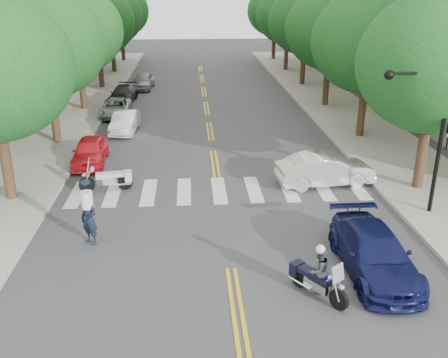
{
  "coord_description": "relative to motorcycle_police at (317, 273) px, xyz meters",
  "views": [
    {
      "loc": [
        -1.17,
        -13.87,
        8.62
      ],
      "look_at": [
        0.09,
        4.58,
        1.3
      ],
      "focal_mm": 40.0,
      "sensor_mm": 36.0,
      "label": 1
    }
  ],
  "objects": [
    {
      "name": "motorcycle_police",
      "position": [
        0.0,
        0.0,
        0.0
      ],
      "size": [
        1.41,
        1.85,
        1.71
      ],
      "rotation": [
        0.0,
        0.0,
        3.76
      ],
      "color": "black",
      "rests_on": "ground"
    },
    {
      "name": "tree_l_5",
      "position": [
        -11.17,
        47.66,
        4.79
      ],
      "size": [
        6.4,
        6.4,
        8.45
      ],
      "color": "#382316",
      "rests_on": "ground"
    },
    {
      "name": "convertible",
      "position": [
        2.47,
        8.54,
        -0.04
      ],
      "size": [
        4.58,
        2.07,
        1.46
      ],
      "primitive_type": "imported",
      "rotation": [
        0.0,
        0.0,
        1.69
      ],
      "color": "white",
      "rests_on": "ground"
    },
    {
      "name": "tree_r_2",
      "position": [
        6.43,
        23.66,
        4.79
      ],
      "size": [
        6.4,
        6.4,
        8.45
      ],
      "color": "#382316",
      "rests_on": "ground"
    },
    {
      "name": "sidewalk_left",
      "position": [
        -11.87,
        23.66,
        -0.69
      ],
      "size": [
        5.0,
        60.0,
        0.15
      ],
      "primitive_type": "cube",
      "color": "#9E9991",
      "rests_on": "ground"
    },
    {
      "name": "officer_standing",
      "position": [
        -7.16,
        3.66,
        0.19
      ],
      "size": [
        0.83,
        0.79,
        1.91
      ],
      "primitive_type": "imported",
      "rotation": [
        0.0,
        0.0,
        -0.67
      ],
      "color": "black",
      "rests_on": "ground"
    },
    {
      "name": "tree_r_1",
      "position": [
        6.43,
        15.66,
        4.79
      ],
      "size": [
        6.4,
        6.4,
        8.45
      ],
      "color": "#382316",
      "rests_on": "ground"
    },
    {
      "name": "parked_car_a",
      "position": [
        -8.67,
        12.16,
        -0.1
      ],
      "size": [
        1.68,
        3.92,
        1.32
      ],
      "primitive_type": "imported",
      "rotation": [
        0.0,
        0.0,
        0.03
      ],
      "color": "red",
      "rests_on": "ground"
    },
    {
      "name": "parked_car_b",
      "position": [
        -7.57,
        17.78,
        -0.13
      ],
      "size": [
        1.6,
        3.92,
        1.26
      ],
      "primitive_type": "imported",
      "rotation": [
        0.0,
        0.0,
        -0.07
      ],
      "color": "white",
      "rests_on": "ground"
    },
    {
      "name": "tree_l_4",
      "position": [
        -11.17,
        39.66,
        4.79
      ],
      "size": [
        6.4,
        6.4,
        8.45
      ],
      "color": "#382316",
      "rests_on": "ground"
    },
    {
      "name": "parked_car_e",
      "position": [
        -7.57,
        31.16,
        -0.08
      ],
      "size": [
        1.88,
        4.1,
        1.36
      ],
      "primitive_type": "imported",
      "rotation": [
        0.0,
        0.0,
        -0.07
      ],
      "color": "#939398",
      "rests_on": "ground"
    },
    {
      "name": "tree_r_3",
      "position": [
        6.43,
        31.66,
        4.79
      ],
      "size": [
        6.4,
        6.4,
        8.45
      ],
      "color": "#382316",
      "rests_on": "ground"
    },
    {
      "name": "traffic_signal_pole",
      "position": [
        5.35,
        5.16,
        2.96
      ],
      "size": [
        2.82,
        0.42,
        6.0
      ],
      "color": "black",
      "rests_on": "ground"
    },
    {
      "name": "tree_l_2",
      "position": [
        -11.17,
        23.66,
        4.79
      ],
      "size": [
        6.4,
        6.4,
        8.45
      ],
      "color": "#382316",
      "rests_on": "ground"
    },
    {
      "name": "sidewalk_right",
      "position": [
        7.13,
        23.66,
        -0.69
      ],
      "size": [
        5.0,
        60.0,
        0.15
      ],
      "primitive_type": "cube",
      "color": "#9E9991",
      "rests_on": "ground"
    },
    {
      "name": "tree_r_4",
      "position": [
        6.43,
        39.66,
        4.79
      ],
      "size": [
        6.4,
        6.4,
        8.45
      ],
      "color": "#382316",
      "rests_on": "ground"
    },
    {
      "name": "sedan_blue",
      "position": [
        2.11,
        1.16,
        -0.07
      ],
      "size": [
        1.99,
        4.82,
        1.39
      ],
      "primitive_type": "imported",
      "rotation": [
        0.0,
        0.0,
        0.01
      ],
      "color": "#101444",
      "rests_on": "ground"
    },
    {
      "name": "parked_car_c",
      "position": [
        -8.67,
        21.86,
        -0.19
      ],
      "size": [
        1.98,
        4.19,
        1.16
      ],
      "primitive_type": "imported",
      "rotation": [
        0.0,
        0.0,
        0.01
      ],
      "color": "#9A9DA1",
      "rests_on": "ground"
    },
    {
      "name": "ground",
      "position": [
        -2.37,
        1.66,
        -0.76
      ],
      "size": [
        140.0,
        140.0,
        0.0
      ],
      "primitive_type": "plane",
      "color": "#38383A",
      "rests_on": "ground"
    },
    {
      "name": "motorcycle_parked",
      "position": [
        -7.14,
        8.53,
        -0.24
      ],
      "size": [
        2.34,
        0.77,
        1.51
      ],
      "rotation": [
        0.0,
        0.0,
        1.73
      ],
      "color": "black",
      "rests_on": "ground"
    },
    {
      "name": "tree_r_0",
      "position": [
        6.43,
        7.66,
        4.79
      ],
      "size": [
        6.4,
        6.4,
        8.45
      ],
      "color": "#382316",
      "rests_on": "ground"
    },
    {
      "name": "tree_l_1",
      "position": [
        -11.17,
        15.66,
        4.79
      ],
      "size": [
        6.4,
        6.4,
        8.45
      ],
      "color": "#382316",
      "rests_on": "ground"
    },
    {
      "name": "parked_car_d",
      "position": [
        -8.67,
        26.16,
        -0.15
      ],
      "size": [
        2.11,
        4.38,
        1.23
      ],
      "primitive_type": "imported",
      "rotation": [
        0.0,
        0.0,
        -0.09
      ],
      "color": "black",
      "rests_on": "ground"
    },
    {
      "name": "tree_l_3",
      "position": [
        -11.17,
        31.66,
        4.79
      ],
      "size": [
        6.4,
        6.4,
        8.45
      ],
      "color": "#382316",
      "rests_on": "ground"
    },
    {
      "name": "tree_r_5",
      "position": [
        6.43,
        47.66,
        4.79
      ],
      "size": [
        6.4,
        6.4,
        8.45
      ],
      "color": "#382316",
      "rests_on": "ground"
    }
  ]
}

